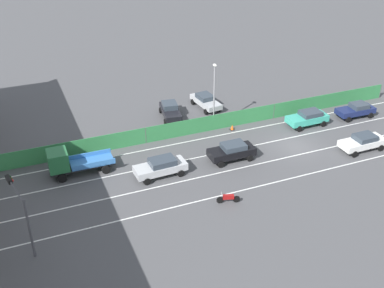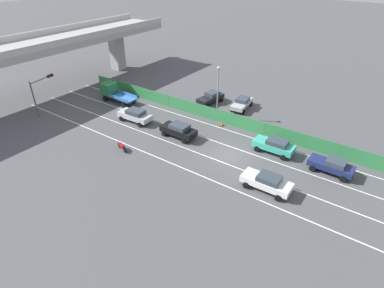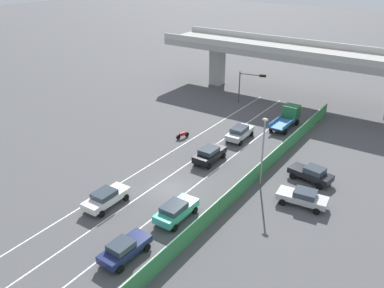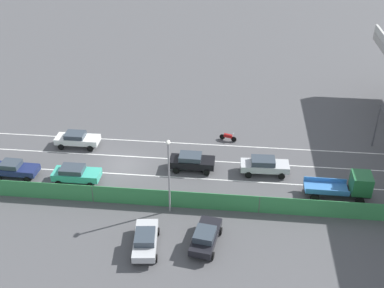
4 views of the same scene
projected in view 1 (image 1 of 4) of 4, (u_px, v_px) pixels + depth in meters
name	position (u px, v px, depth m)	size (l,w,h in m)	color
ground_plane	(295.00, 146.00, 47.90)	(300.00, 300.00, 0.00)	#4C4C4F
lane_line_left_edge	(266.00, 185.00, 41.93)	(0.14, 48.26, 0.01)	silver
lane_line_mid_left	(248.00, 166.00, 44.55)	(0.14, 48.26, 0.01)	silver
lane_line_mid_right	(232.00, 150.00, 47.17)	(0.14, 48.26, 0.01)	silver
lane_line_right_edge	(218.00, 136.00, 49.79)	(0.14, 48.26, 0.01)	silver
green_fence	(213.00, 123.00, 50.45)	(0.10, 44.36, 1.73)	#338447
car_sedan_silver	(161.00, 167.00, 42.76)	(2.16, 4.73, 1.67)	#B7BABC
car_sedan_navy	(356.00, 110.00, 53.22)	(2.05, 4.36, 1.58)	navy
car_taxi_teal	(308.00, 118.00, 51.38)	(2.08, 4.46, 1.63)	teal
car_sedan_black	(232.00, 151.00, 45.16)	(2.08, 4.43, 1.68)	black
car_sedan_white	(363.00, 142.00, 46.83)	(2.06, 4.64, 1.57)	white
flatbed_truck_blue	(69.00, 162.00, 42.69)	(2.28, 5.77, 2.57)	black
motorcycle	(228.00, 198.00, 39.41)	(0.79, 1.89, 0.93)	black
parked_wagon_silver	(206.00, 101.00, 55.34)	(4.67, 2.39, 1.57)	#B2B5B7
parked_sedan_dark	(170.00, 110.00, 53.09)	(4.57, 2.51, 1.64)	black
traffic_light	(20.00, 205.00, 33.43)	(3.95, 1.06, 4.92)	#47474C
street_lamp	(214.00, 90.00, 49.35)	(0.60, 0.36, 7.10)	gray
traffic_cone	(232.00, 127.00, 50.81)	(0.47, 0.47, 0.60)	orange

